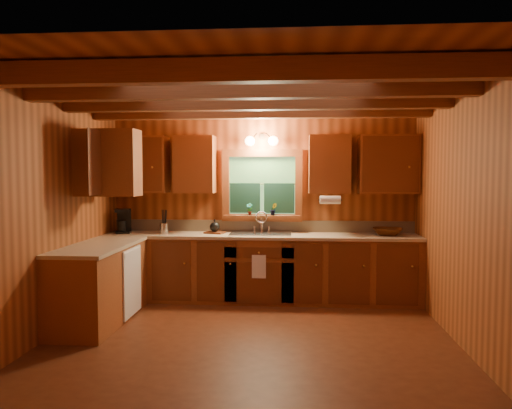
{
  "coord_description": "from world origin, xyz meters",
  "views": [
    {
      "loc": [
        0.46,
        -4.94,
        1.71
      ],
      "look_at": [
        0.0,
        0.8,
        1.35
      ],
      "focal_mm": 34.35,
      "sensor_mm": 36.0,
      "label": 1
    }
  ],
  "objects_px": {
    "coffee_maker": "(123,221)",
    "cutting_board": "(215,233)",
    "wicker_basket": "(387,232)",
    "sink": "(261,237)"
  },
  "relations": [
    {
      "from": "sink",
      "to": "coffee_maker",
      "type": "bearing_deg",
      "value": -179.35
    },
    {
      "from": "sink",
      "to": "wicker_basket",
      "type": "distance_m",
      "value": 1.69
    },
    {
      "from": "coffee_maker",
      "to": "wicker_basket",
      "type": "xyz_separation_m",
      "value": [
        3.58,
        0.04,
        -0.12
      ]
    },
    {
      "from": "coffee_maker",
      "to": "wicker_basket",
      "type": "relative_size",
      "value": 0.85
    },
    {
      "from": "coffee_maker",
      "to": "cutting_board",
      "type": "distance_m",
      "value": 1.27
    },
    {
      "from": "sink",
      "to": "cutting_board",
      "type": "relative_size",
      "value": 3.23
    },
    {
      "from": "sink",
      "to": "wicker_basket",
      "type": "relative_size",
      "value": 2.09
    },
    {
      "from": "sink",
      "to": "cutting_board",
      "type": "xyz_separation_m",
      "value": [
        -0.63,
        0.03,
        0.06
      ]
    },
    {
      "from": "cutting_board",
      "to": "wicker_basket",
      "type": "distance_m",
      "value": 2.32
    },
    {
      "from": "sink",
      "to": "wicker_basket",
      "type": "xyz_separation_m",
      "value": [
        1.68,
        0.01,
        0.09
      ]
    }
  ]
}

